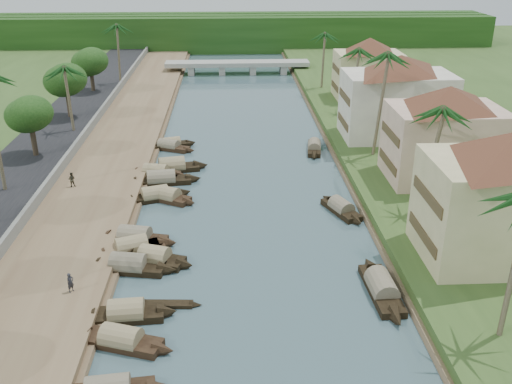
{
  "coord_description": "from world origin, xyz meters",
  "views": [
    {
      "loc": [
        -1.71,
        -40.14,
        23.83
      ],
      "look_at": [
        0.66,
        9.41,
        2.0
      ],
      "focal_mm": 40.0,
      "sensor_mm": 36.0,
      "label": 1
    }
  ],
  "objects_px": {
    "bridge": "(237,65)",
    "person_near": "(70,283)",
    "building_near": "(507,195)",
    "sampan_1": "(127,313)"
  },
  "relations": [
    {
      "from": "building_near",
      "to": "sampan_1",
      "type": "xyz_separation_m",
      "value": [
        -28.05,
        -5.29,
        -5.97
      ]
    },
    {
      "from": "building_near",
      "to": "sampan_1",
      "type": "height_order",
      "value": "building_near"
    },
    {
      "from": "bridge",
      "to": "sampan_1",
      "type": "relative_size",
      "value": 3.88
    },
    {
      "from": "bridge",
      "to": "person_near",
      "type": "xyz_separation_m",
      "value": [
        -13.29,
        -76.97,
        -0.18
      ]
    },
    {
      "from": "sampan_1",
      "to": "person_near",
      "type": "relative_size",
      "value": 4.84
    },
    {
      "from": "bridge",
      "to": "person_near",
      "type": "relative_size",
      "value": 18.78
    },
    {
      "from": "person_near",
      "to": "building_near",
      "type": "bearing_deg",
      "value": -46.52
    },
    {
      "from": "building_near",
      "to": "person_near",
      "type": "relative_size",
      "value": 9.96
    },
    {
      "from": "building_near",
      "to": "person_near",
      "type": "distance_m",
      "value": 32.78
    },
    {
      "from": "bridge",
      "to": "sampan_1",
      "type": "height_order",
      "value": "bridge"
    }
  ]
}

